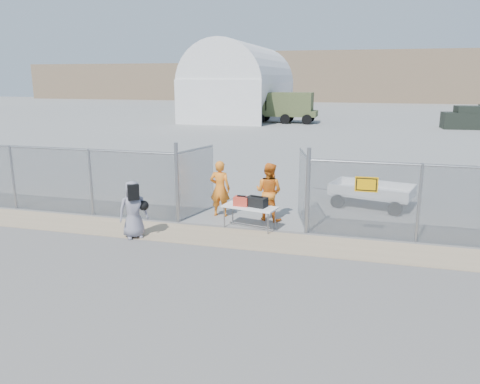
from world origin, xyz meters
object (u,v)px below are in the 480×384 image
(folding_table, at_px, (250,217))
(security_worker_right, at_px, (269,192))
(visitor, at_px, (133,210))
(utility_trailer, at_px, (372,195))
(security_worker_left, at_px, (220,189))

(folding_table, relative_size, security_worker_right, 0.88)
(visitor, bearing_deg, security_worker_right, 1.62)
(security_worker_right, relative_size, visitor, 1.13)
(security_worker_right, bearing_deg, utility_trailer, -127.23)
(security_worker_right, height_order, utility_trailer, security_worker_right)
(folding_table, relative_size, security_worker_left, 0.88)
(folding_table, bearing_deg, visitor, -138.91)
(folding_table, distance_m, security_worker_right, 1.19)
(folding_table, xyz_separation_m, utility_trailer, (3.52, 3.47, 0.09))
(security_worker_right, xyz_separation_m, visitor, (-3.32, -2.62, -0.10))
(utility_trailer, bearing_deg, visitor, -127.07)
(security_worker_left, bearing_deg, folding_table, 140.89)
(folding_table, relative_size, visitor, 0.99)
(utility_trailer, bearing_deg, security_worker_right, -127.07)
(security_worker_left, relative_size, security_worker_right, 1.00)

